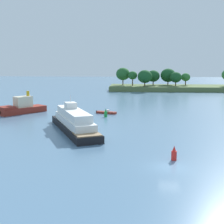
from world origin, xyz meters
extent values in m
plane|color=slate|center=(0.00, 0.00, 0.00)|extent=(400.00, 400.00, 0.00)
cube|color=#566B3D|center=(18.32, 97.71, 0.97)|extent=(67.26, 15.92, 1.94)
cylinder|color=#513823|center=(-10.08, 98.58, 3.14)|extent=(0.44, 0.44, 2.40)
ellipsoid|color=#235B28|center=(-10.08, 98.58, 6.66)|extent=(5.79, 5.79, 5.21)
cylinder|color=#513823|center=(-5.97, 96.20, 3.31)|extent=(0.44, 0.44, 2.75)
ellipsoid|color=#235B28|center=(-5.97, 96.20, 6.20)|extent=(3.79, 3.79, 3.41)
cylinder|color=#513823|center=(-1.00, 94.07, 2.73)|extent=(0.44, 0.44, 1.57)
ellipsoid|color=#194C23|center=(-1.00, 94.07, 5.85)|extent=(5.85, 5.85, 5.26)
cylinder|color=#513823|center=(2.71, 100.41, 2.76)|extent=(0.44, 0.44, 1.63)
ellipsoid|color=#194C23|center=(2.71, 100.41, 5.74)|extent=(5.42, 5.42, 4.88)
cylinder|color=#513823|center=(9.03, 101.64, 2.71)|extent=(0.44, 0.44, 1.54)
ellipsoid|color=#194C23|center=(9.03, 101.64, 6.03)|extent=(6.37, 6.37, 5.73)
cylinder|color=#513823|center=(11.71, 96.76, 2.74)|extent=(0.44, 0.44, 1.60)
ellipsoid|color=#194C23|center=(11.71, 96.76, 5.46)|extent=(4.81, 4.81, 4.33)
cylinder|color=#513823|center=(16.27, 100.60, 2.88)|extent=(0.44, 0.44, 1.87)
ellipsoid|color=#2D6B33|center=(16.27, 100.60, 5.32)|extent=(3.78, 3.78, 3.40)
cube|color=maroon|center=(-11.25, 37.94, 0.24)|extent=(4.98, 2.58, 0.48)
cube|color=white|center=(-10.90, 37.84, 0.73)|extent=(0.66, 0.74, 0.50)
cube|color=black|center=(-13.70, 38.67, 0.28)|extent=(0.36, 0.39, 0.56)
cube|color=slate|center=(-18.26, 31.56, 0.27)|extent=(2.96, 4.98, 0.53)
cube|color=beige|center=(-18.14, 31.23, 0.78)|extent=(0.85, 0.71, 0.50)
cube|color=black|center=(-19.11, 33.95, 0.28)|extent=(0.40, 0.37, 0.56)
cube|color=maroon|center=(-31.54, 37.05, 0.71)|extent=(10.20, 11.26, 1.42)
cube|color=maroon|center=(-34.09, 33.95, 1.72)|extent=(4.66, 4.64, 0.60)
cube|color=beige|center=(-31.35, 37.28, 2.72)|extent=(4.45, 4.66, 2.60)
cylinder|color=gold|center=(-30.45, 38.38, 4.62)|extent=(0.70, 0.70, 1.20)
cube|color=black|center=(-15.21, 18.48, 0.62)|extent=(12.68, 20.63, 1.23)
cube|color=white|center=(-15.21, 18.48, 1.88)|extent=(10.16, 16.22, 1.30)
cube|color=white|center=(-15.38, 18.85, 3.18)|extent=(8.82, 14.12, 1.30)
cube|color=white|center=(-16.31, 20.83, 4.38)|extent=(2.77, 3.00, 1.10)
cube|color=#937551|center=(-11.70, 10.96, 1.31)|extent=(5.10, 5.03, 0.16)
cylinder|color=silver|center=(-16.31, 20.83, 5.63)|extent=(0.10, 0.10, 1.40)
cylinder|color=red|center=(0.86, 2.81, 0.60)|extent=(0.70, 0.70, 1.20)
cone|color=red|center=(0.86, 2.81, 1.55)|extent=(0.49, 0.49, 0.70)
cylinder|color=green|center=(-10.99, 33.41, 0.60)|extent=(0.70, 0.70, 1.20)
cone|color=green|center=(-10.99, 33.41, 1.55)|extent=(0.49, 0.49, 0.70)
camera|label=1|loc=(-3.95, -37.76, 12.89)|focal=51.79mm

